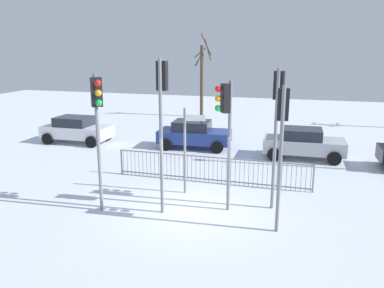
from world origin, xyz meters
TOP-DOWN VIEW (x-y plane):
  - ground_plane at (0.00, 0.00)m, footprint 60.00×60.00m
  - traffic_light_foreground_left at (2.59, 0.98)m, footprint 0.35×0.57m
  - traffic_light_foreground_right at (-2.76, -0.99)m, footprint 0.46×0.48m
  - traffic_light_rear_left at (1.05, 0.22)m, footprint 0.50×0.43m
  - traffic_light_mid_left at (2.85, -0.73)m, footprint 0.33×0.57m
  - traffic_light_mid_right at (-0.85, -0.36)m, footprint 0.33×0.57m
  - direction_sign_post at (-0.61, 1.44)m, footprint 0.78×0.19m
  - pedestrian_guard_railing at (-0.00, 2.80)m, footprint 7.90×0.18m
  - car_blue_trailing at (-2.14, 7.97)m, footprint 3.89×2.12m
  - car_silver_near at (3.49, 7.48)m, footprint 3.83×1.98m
  - car_white_mid at (-8.85, 7.36)m, footprint 3.81×1.94m
  - bare_tree_centre at (-4.18, 17.55)m, footprint 1.40×1.41m

SIDE VIEW (x-z plane):
  - ground_plane at x=0.00m, z-range 0.00..0.00m
  - pedestrian_guard_railing at x=0.00m, z-range 0.02..1.09m
  - car_blue_trailing at x=-2.14m, z-range 0.03..1.50m
  - car_silver_near at x=3.49m, z-range 0.03..1.50m
  - car_white_mid at x=-8.85m, z-range 0.03..1.50m
  - direction_sign_post at x=-0.61m, z-range 0.19..3.37m
  - bare_tree_centre at x=-4.18m, z-range -0.15..6.06m
  - traffic_light_rear_left at x=1.05m, z-range 1.00..5.29m
  - traffic_light_mid_left at x=2.85m, z-range 1.00..5.30m
  - traffic_light_foreground_right at x=-2.76m, z-range 1.05..5.55m
  - traffic_light_foreground_left at x=2.59m, z-range 1.08..5.74m
  - traffic_light_mid_right at x=-0.85m, z-range 1.15..6.14m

